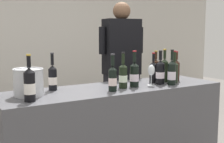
{
  "coord_description": "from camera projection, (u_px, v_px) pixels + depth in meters",
  "views": [
    {
      "loc": [
        -1.42,
        -2.32,
        1.41
      ],
      "look_at": [
        -0.03,
        0.0,
        1.06
      ],
      "focal_mm": 47.91,
      "sensor_mm": 36.0,
      "label": 1
    }
  ],
  "objects": [
    {
      "name": "wall_back",
      "position": [
        33.0,
        33.0,
        4.91
      ],
      "size": [
        8.0,
        0.1,
        2.8
      ],
      "primitive_type": "cube",
      "color": "beige",
      "rests_on": "ground_plane"
    },
    {
      "name": "counter",
      "position": [
        115.0,
        135.0,
        2.82
      ],
      "size": [
        2.13,
        0.63,
        0.91
      ],
      "primitive_type": "cube",
      "color": "#4C4C51",
      "rests_on": "ground_plane"
    },
    {
      "name": "wine_bottle_0",
      "position": [
        134.0,
        74.0,
        2.77
      ],
      "size": [
        0.09,
        0.09,
        0.34
      ],
      "color": "black",
      "rests_on": "counter"
    },
    {
      "name": "wine_bottle_1",
      "position": [
        153.0,
        71.0,
        3.0
      ],
      "size": [
        0.08,
        0.08,
        0.31
      ],
      "color": "black",
      "rests_on": "counter"
    },
    {
      "name": "wine_bottle_2",
      "position": [
        160.0,
        72.0,
        2.92
      ],
      "size": [
        0.09,
        0.09,
        0.33
      ],
      "color": "black",
      "rests_on": "counter"
    },
    {
      "name": "wine_bottle_3",
      "position": [
        53.0,
        77.0,
        2.61
      ],
      "size": [
        0.08,
        0.08,
        0.33
      ],
      "color": "black",
      "rests_on": "counter"
    },
    {
      "name": "wine_bottle_4",
      "position": [
        30.0,
        85.0,
        2.18
      ],
      "size": [
        0.08,
        0.08,
        0.35
      ],
      "color": "black",
      "rests_on": "counter"
    },
    {
      "name": "wine_bottle_5",
      "position": [
        174.0,
        71.0,
        2.99
      ],
      "size": [
        0.08,
        0.08,
        0.32
      ],
      "color": "black",
      "rests_on": "counter"
    },
    {
      "name": "wine_bottle_6",
      "position": [
        165.0,
        69.0,
        3.04
      ],
      "size": [
        0.07,
        0.07,
        0.34
      ],
      "color": "black",
      "rests_on": "counter"
    },
    {
      "name": "wine_bottle_7",
      "position": [
        123.0,
        76.0,
        2.71
      ],
      "size": [
        0.08,
        0.08,
        0.33
      ],
      "color": "black",
      "rests_on": "counter"
    },
    {
      "name": "wine_bottle_8",
      "position": [
        156.0,
        69.0,
        3.22
      ],
      "size": [
        0.07,
        0.07,
        0.31
      ],
      "color": "black",
      "rests_on": "counter"
    },
    {
      "name": "wine_bottle_9",
      "position": [
        176.0,
        69.0,
        3.12
      ],
      "size": [
        0.07,
        0.07,
        0.31
      ],
      "color": "black",
      "rests_on": "counter"
    },
    {
      "name": "wine_bottle_10",
      "position": [
        113.0,
        78.0,
        2.57
      ],
      "size": [
        0.07,
        0.07,
        0.32
      ],
      "color": "black",
      "rests_on": "counter"
    },
    {
      "name": "wine_bottle_11",
      "position": [
        172.0,
        73.0,
        2.88
      ],
      "size": [
        0.08,
        0.08,
        0.34
      ],
      "color": "black",
      "rests_on": "counter"
    },
    {
      "name": "wine_glass",
      "position": [
        151.0,
        71.0,
        2.84
      ],
      "size": [
        0.08,
        0.08,
        0.2
      ],
      "color": "silver",
      "rests_on": "counter"
    },
    {
      "name": "ice_bucket",
      "position": [
        28.0,
        82.0,
        2.37
      ],
      "size": [
        0.24,
        0.24,
        0.22
      ],
      "color": "silver",
      "rests_on": "counter"
    },
    {
      "name": "person_server",
      "position": [
        121.0,
        79.0,
        3.53
      ],
      "size": [
        0.56,
        0.28,
        1.76
      ],
      "color": "black",
      "rests_on": "ground_plane"
    }
  ]
}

